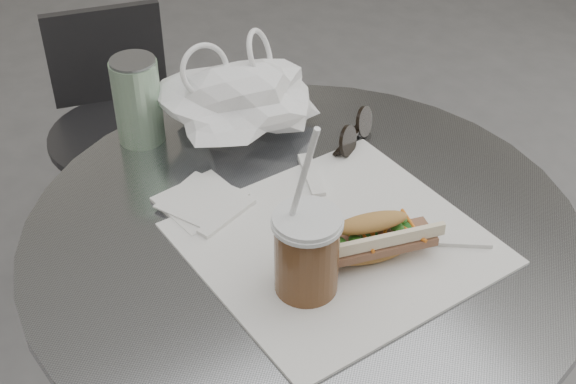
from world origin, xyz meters
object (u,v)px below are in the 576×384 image
iced_coffee (307,253)px  sunglasses (355,133)px  cafe_table (302,361)px  drink_can (137,101)px  banh_mi (372,239)px  chair_far (127,167)px

iced_coffee → sunglasses: size_ratio=2.38×
cafe_table → drink_can: size_ratio=5.52×
cafe_table → sunglasses: 0.36m
cafe_table → drink_can: drink_can is taller
sunglasses → drink_can: size_ratio=0.76×
banh_mi → sunglasses: banh_mi is taller
iced_coffee → drink_can: 0.41m
drink_can → chair_far: bearing=75.5°
banh_mi → sunglasses: 0.26m
chair_far → sunglasses: bearing=113.8°
sunglasses → drink_can: bearing=115.2°
cafe_table → sunglasses: bearing=36.5°
banh_mi → sunglasses: size_ratio=2.01×
banh_mi → cafe_table: bearing=125.6°
cafe_table → sunglasses: sunglasses is taller
banh_mi → chair_far: bearing=103.8°
drink_can → iced_coffee: bearing=-84.5°
cafe_table → iced_coffee: bearing=-121.1°
cafe_table → drink_can: (-0.10, 0.31, 0.34)m
banh_mi → iced_coffee: 0.10m
iced_coffee → drink_can: size_ratio=1.80×
cafe_table → banh_mi: size_ratio=3.64×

